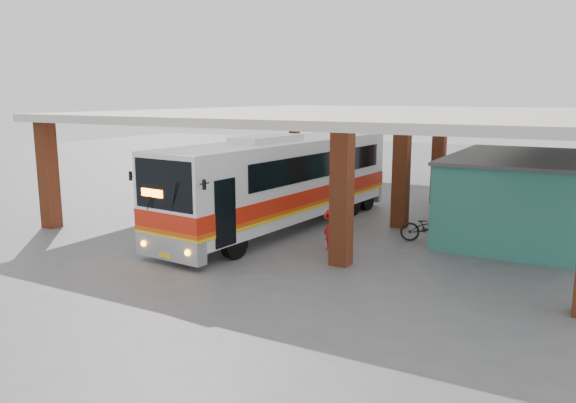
# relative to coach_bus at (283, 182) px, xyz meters

# --- Properties ---
(ground) EXTENTS (90.00, 90.00, 0.00)m
(ground) POSITION_rel_coach_bus_xyz_m (1.14, -0.53, -1.90)
(ground) COLOR #515154
(ground) RESTS_ON ground
(brick_columns) EXTENTS (20.10, 21.60, 4.35)m
(brick_columns) POSITION_rel_coach_bus_xyz_m (2.57, 4.47, 0.27)
(brick_columns) COLOR brown
(brick_columns) RESTS_ON ground
(canopy_roof) EXTENTS (21.00, 23.00, 0.30)m
(canopy_roof) POSITION_rel_coach_bus_xyz_m (1.64, 5.97, 2.60)
(canopy_roof) COLOR beige
(canopy_roof) RESTS_ON brick_columns
(shop_building) EXTENTS (5.20, 8.20, 3.11)m
(shop_building) POSITION_rel_coach_bus_xyz_m (8.63, 3.47, -0.34)
(shop_building) COLOR #2D705E
(shop_building) RESTS_ON ground
(coach_bus) EXTENTS (3.92, 13.32, 3.83)m
(coach_bus) POSITION_rel_coach_bus_xyz_m (0.00, 0.00, 0.00)
(coach_bus) COLOR white
(coach_bus) RESTS_ON ground
(motorcycle) EXTENTS (2.22, 1.42, 1.10)m
(motorcycle) POSITION_rel_coach_bus_xyz_m (5.84, 0.69, -1.35)
(motorcycle) COLOR black
(motorcycle) RESTS_ON ground
(pedestrian) EXTENTS (0.75, 0.58, 1.81)m
(pedestrian) POSITION_rel_coach_bus_xyz_m (3.17, -2.06, -1.00)
(pedestrian) COLOR red
(pedestrian) RESTS_ON ground
(red_chair) EXTENTS (0.53, 0.53, 0.87)m
(red_chair) POSITION_rel_coach_bus_xyz_m (5.83, 4.67, -1.50)
(red_chair) COLOR red
(red_chair) RESTS_ON ground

